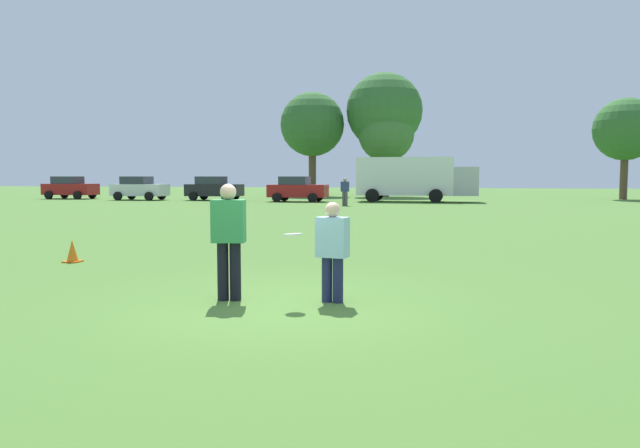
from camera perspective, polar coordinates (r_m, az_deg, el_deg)
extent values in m
plane|color=#47702D|center=(8.50, -4.11, -7.86)|extent=(174.64, 174.64, 0.00)
cylinder|color=black|center=(8.89, -9.34, -4.52)|extent=(0.17, 0.17, 0.87)
cylinder|color=black|center=(8.85, -8.16, -4.54)|extent=(0.17, 0.17, 0.87)
cube|color=#338C4C|center=(8.78, -8.81, 0.28)|extent=(0.52, 0.36, 0.63)
sphere|color=#D8AD8C|center=(8.76, -8.85, 3.07)|extent=(0.24, 0.24, 0.24)
cylinder|color=#1E234C|center=(8.62, 1.74, -5.42)|extent=(0.15, 0.15, 0.66)
cylinder|color=#1E234C|center=(8.69, 0.68, -5.35)|extent=(0.15, 0.15, 0.66)
cube|color=#9EC6E5|center=(8.57, 1.21, -1.27)|extent=(0.48, 0.33, 0.58)
sphere|color=#D8AD8C|center=(8.54, 1.22, 1.38)|extent=(0.22, 0.22, 0.22)
cylinder|color=white|center=(8.40, -2.64, -1.02)|extent=(0.27, 0.27, 0.05)
cube|color=#D8590C|center=(13.74, -22.73, -3.35)|extent=(0.32, 0.32, 0.03)
cone|color=orange|center=(13.71, -22.76, -2.36)|extent=(0.24, 0.24, 0.45)
cube|color=maroon|center=(52.32, -22.91, 3.11)|extent=(4.21, 1.81, 0.90)
cube|color=#2D333D|center=(52.45, -23.16, 3.89)|extent=(2.00, 1.65, 0.64)
cylinder|color=black|center=(52.41, -21.10, 2.67)|extent=(0.66, 0.22, 0.66)
cylinder|color=black|center=(50.76, -22.35, 2.58)|extent=(0.66, 0.22, 0.66)
cylinder|color=black|center=(53.90, -23.41, 2.65)|extent=(0.66, 0.22, 0.66)
cylinder|color=black|center=(52.30, -24.69, 2.55)|extent=(0.66, 0.22, 0.66)
cube|color=silver|center=(47.83, -16.97, 3.16)|extent=(4.21, 1.81, 0.90)
cube|color=#2D333D|center=(47.95, -17.25, 4.02)|extent=(2.00, 1.65, 0.64)
cylinder|color=black|center=(48.10, -15.02, 2.67)|extent=(0.66, 0.22, 0.66)
cylinder|color=black|center=(46.34, -16.16, 2.58)|extent=(0.66, 0.22, 0.66)
cylinder|color=black|center=(49.36, -17.71, 2.66)|extent=(0.66, 0.22, 0.66)
cylinder|color=black|center=(47.64, -18.91, 2.57)|extent=(0.66, 0.22, 0.66)
cube|color=black|center=(45.93, -10.14, 3.24)|extent=(4.21, 1.81, 0.90)
cube|color=#2D333D|center=(46.02, -10.44, 4.13)|extent=(2.00, 1.65, 0.64)
cylinder|color=black|center=(46.39, -8.17, 2.72)|extent=(0.66, 0.22, 0.66)
cylinder|color=black|center=(44.53, -9.08, 2.63)|extent=(0.66, 0.22, 0.66)
cylinder|color=black|center=(47.38, -11.12, 2.72)|extent=(0.66, 0.22, 0.66)
cylinder|color=black|center=(45.55, -12.13, 2.63)|extent=(0.66, 0.22, 0.66)
cube|color=maroon|center=(42.72, -2.14, 3.21)|extent=(4.21, 1.81, 0.90)
cube|color=#2D333D|center=(42.77, -2.46, 4.17)|extent=(2.00, 1.65, 0.64)
cylinder|color=black|center=(43.39, -0.13, 2.64)|extent=(0.66, 0.22, 0.66)
cylinder|color=black|center=(41.45, -0.74, 2.54)|extent=(0.66, 0.22, 0.66)
cylinder|color=black|center=(44.04, -3.45, 2.66)|extent=(0.66, 0.22, 0.66)
cylinder|color=black|center=(42.12, -4.19, 2.57)|extent=(0.66, 0.22, 0.66)
cube|color=white|center=(43.13, 8.22, 4.57)|extent=(6.81, 2.52, 2.70)
cube|color=#B2B2B7|center=(43.01, 13.82, 4.02)|extent=(1.81, 2.31, 2.00)
cylinder|color=black|center=(44.40, 11.19, 2.79)|extent=(0.96, 0.28, 0.96)
cylinder|color=black|center=(41.67, 11.09, 2.68)|extent=(0.96, 0.28, 0.96)
cylinder|color=black|center=(44.73, 5.51, 2.87)|extent=(0.96, 0.28, 0.96)
cylinder|color=black|center=(42.01, 5.05, 2.76)|extent=(0.96, 0.28, 0.96)
cylinder|color=#4C4C51|center=(36.94, 2.55, 2.46)|extent=(0.17, 0.17, 0.88)
cylinder|color=#4C4C51|center=(37.01, 2.28, 2.46)|extent=(0.17, 0.17, 0.88)
cube|color=navy|center=(36.95, 2.42, 3.63)|extent=(0.53, 0.37, 0.62)
sphere|color=tan|center=(36.95, 2.42, 4.29)|extent=(0.24, 0.24, 0.24)
cylinder|color=brown|center=(54.77, -0.74, 4.85)|extent=(0.68, 0.68, 4.10)
sphere|color=#33662D|center=(54.98, -0.74, 9.59)|extent=(5.86, 5.86, 5.86)
cylinder|color=brown|center=(54.42, 6.17, 5.20)|extent=(0.80, 0.80, 4.81)
sphere|color=#33662D|center=(54.73, 6.22, 10.79)|extent=(6.87, 6.87, 6.87)
cylinder|color=brown|center=(53.57, 6.36, 4.51)|extent=(0.59, 0.59, 3.51)
sphere|color=#3D7033|center=(53.70, 6.40, 8.67)|extent=(5.02, 5.02, 5.02)
cylinder|color=brown|center=(52.77, 27.23, 3.99)|extent=(0.57, 0.57, 3.45)
sphere|color=#33662D|center=(52.90, 27.39, 8.13)|extent=(4.92, 4.92, 4.92)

